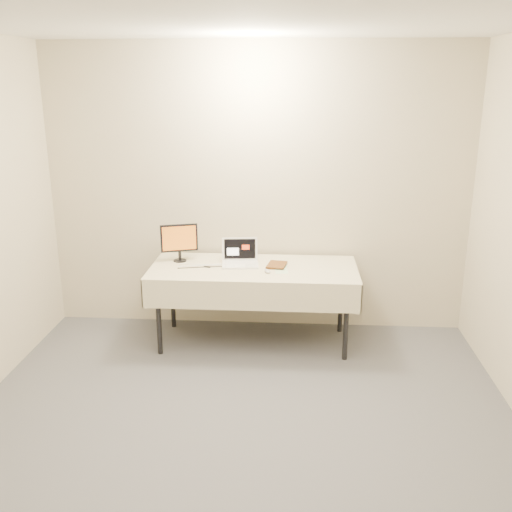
# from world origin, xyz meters

# --- Properties ---
(ground) EXTENTS (5.00, 5.00, 0.00)m
(ground) POSITION_xyz_m (0.00, 0.00, 0.00)
(ground) COLOR #54545A
(ground) RESTS_ON ground
(back_wall) EXTENTS (4.00, 0.10, 2.70)m
(back_wall) POSITION_xyz_m (0.00, 2.50, 1.35)
(back_wall) COLOR beige
(back_wall) RESTS_ON ground
(table) EXTENTS (1.86, 0.81, 0.74)m
(table) POSITION_xyz_m (0.00, 2.05, 0.68)
(table) COLOR black
(table) RESTS_ON ground
(laptop) EXTENTS (0.35, 0.29, 0.23)m
(laptop) POSITION_xyz_m (-0.13, 2.13, 0.79)
(laptop) COLOR white
(laptop) RESTS_ON table
(monitor) EXTENTS (0.33, 0.15, 0.35)m
(monitor) POSITION_xyz_m (-0.70, 2.18, 0.94)
(monitor) COLOR black
(monitor) RESTS_ON table
(book) EXTENTS (0.17, 0.05, 0.22)m
(book) POSITION_xyz_m (0.12, 2.10, 0.85)
(book) COLOR #97551B
(book) RESTS_ON table
(alarm_clock) EXTENTS (0.13, 0.06, 0.05)m
(alarm_clock) POSITION_xyz_m (-0.22, 2.29, 0.76)
(alarm_clock) COLOR black
(alarm_clock) RESTS_ON table
(clicker) EXTENTS (0.08, 0.11, 0.02)m
(clicker) POSITION_xyz_m (0.13, 1.90, 0.75)
(clicker) COLOR #BCBCBF
(clicker) RESTS_ON table
(paper_form) EXTENTS (0.14, 0.30, 0.00)m
(paper_form) POSITION_xyz_m (0.25, 2.01, 0.74)
(paper_form) COLOR #C5E8B8
(paper_form) RESTS_ON table
(usb_dongle) EXTENTS (0.06, 0.03, 0.01)m
(usb_dongle) POSITION_xyz_m (-0.42, 2.01, 0.74)
(usb_dongle) COLOR black
(usb_dongle) RESTS_ON table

